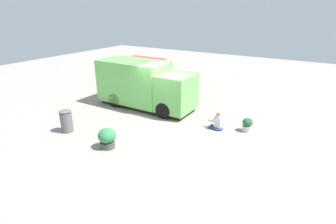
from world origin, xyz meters
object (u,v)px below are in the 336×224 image
object	(u,v)px
trash_bin	(66,121)
planter_flowering_far	(107,138)
person_customer	(217,123)
planter_flowering_near	(247,125)
food_truck	(144,86)

from	to	relation	value
trash_bin	planter_flowering_far	bearing A→B (deg)	176.63
person_customer	planter_flowering_near	xyz separation A→B (m)	(-1.22, -0.49, 0.01)
trash_bin	planter_flowering_near	bearing A→B (deg)	-148.23
person_customer	planter_flowering_far	distance (m)	4.90
person_customer	planter_flowering_far	bearing A→B (deg)	52.04
person_customer	trash_bin	distance (m)	6.69
food_truck	person_customer	bearing A→B (deg)	171.19
trash_bin	food_truck	bearing A→B (deg)	-102.91
person_customer	planter_flowering_far	world-z (taller)	person_customer
person_customer	trash_bin	world-z (taller)	trash_bin
person_customer	trash_bin	size ratio (longest dim) A/B	0.80
person_customer	planter_flowering_near	size ratio (longest dim) A/B	1.32
food_truck	person_customer	size ratio (longest dim) A/B	6.64
planter_flowering_far	trash_bin	xyz separation A→B (m)	(2.55, -0.15, 0.09)
food_truck	person_customer	distance (m)	4.68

